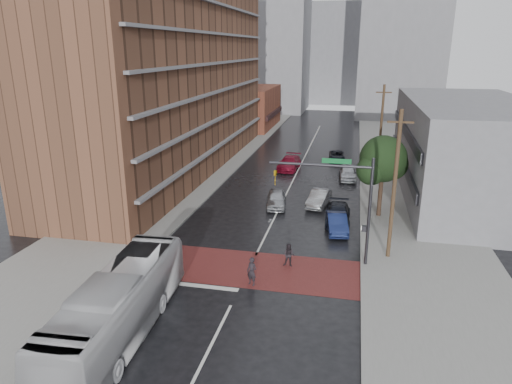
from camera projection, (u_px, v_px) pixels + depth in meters
The scene contains 24 objects.
ground at pixel (247, 272), 28.84m from camera, with size 160.00×160.00×0.00m, color black.
crosswalk at pixel (249, 269), 29.31m from camera, with size 14.00×5.00×0.02m, color maroon.
sidewalk_west at pixel (201, 166), 54.43m from camera, with size 9.00×90.00×0.15m, color gray.
sidewalk_east at pixel (402, 177), 49.81m from camera, with size 9.00×90.00×0.15m, color gray.
apartment_block at pixel (172, 44), 49.79m from camera, with size 10.00×44.00×28.00m, color brown.
storefront_west at pixel (251, 107), 80.52m from camera, with size 8.00×16.00×7.00m, color brown.
building_east at pixel (466, 149), 42.81m from camera, with size 11.00×26.00×9.00m, color gray.
distant_tower_west at pixel (266, 36), 99.50m from camera, with size 18.00×16.00×32.00m, color gray.
distant_tower_east at pixel (403, 24), 87.69m from camera, with size 16.00×14.00×36.00m, color gray.
distant_tower_center at pixel (334, 54), 113.74m from camera, with size 12.00×10.00×24.00m, color gray.
street_tree at pixel (383, 162), 36.92m from camera, with size 4.20×4.10×6.90m.
signal_mast at pixel (347, 195), 28.57m from camera, with size 6.50×0.30×7.20m.
utility_pole_near at pixel (394, 185), 29.25m from camera, with size 1.60×0.26×10.00m.
utility_pole_far at pixel (381, 132), 47.89m from camera, with size 1.60×0.26×10.00m.
transit_bus at pixel (119, 306), 22.06m from camera, with size 2.75×11.74×3.27m, color #B9B9BB.
pedestrian_a at pixel (252, 272), 27.05m from camera, with size 0.64×0.42×1.77m, color black.
pedestrian_b at pixel (289, 255), 29.41m from camera, with size 0.76×0.59×1.56m, color black.
car_travel_a at pixel (276, 199), 40.55m from camera, with size 1.70×4.23×1.44m, color #AAADB2.
car_travel_b at pixel (319, 198), 40.78m from camera, with size 1.49×4.28×1.41m, color #A3A7AB.
car_travel_c at pixel (289, 163), 53.05m from camera, with size 2.11×5.20×1.51m, color maroon.
suv_travel at pixel (337, 156), 57.48m from camera, with size 1.87×4.06×1.13m, color black.
car_parked_near at pixel (337, 223), 35.10m from camera, with size 1.45×4.15×1.37m, color #15204C.
car_parked_mid at pixel (338, 214), 36.91m from camera, with size 1.94×4.77×1.38m, color black.
car_parked_far at pixel (348, 172), 49.07m from camera, with size 1.83×4.55×1.55m, color #B4B7BD.
Camera 1 is at (6.00, -25.26, 13.57)m, focal length 32.00 mm.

